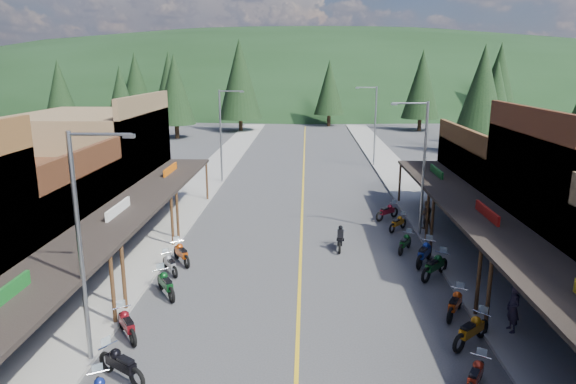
# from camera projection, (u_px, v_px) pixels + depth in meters

# --- Properties ---
(ground) EXTENTS (220.00, 220.00, 0.00)m
(ground) POSITION_uv_depth(u_px,v_px,m) (299.00, 291.00, 23.29)
(ground) COLOR #38383A
(ground) RESTS_ON ground
(centerline) EXTENTS (0.15, 90.00, 0.01)m
(centerline) POSITION_uv_depth(u_px,v_px,m) (303.00, 189.00, 42.70)
(centerline) COLOR gold
(centerline) RESTS_ON ground
(sidewalk_west) EXTENTS (3.40, 94.00, 0.15)m
(sidewalk_west) POSITION_uv_depth(u_px,v_px,m) (199.00, 187.00, 42.99)
(sidewalk_west) COLOR gray
(sidewalk_west) RESTS_ON ground
(sidewalk_east) EXTENTS (3.40, 94.00, 0.15)m
(sidewalk_east) POSITION_uv_depth(u_px,v_px,m) (408.00, 189.00, 42.37)
(sidewalk_east) COLOR gray
(sidewalk_east) RESTS_ON ground
(shop_west_2) EXTENTS (10.90, 9.00, 6.20)m
(shop_west_2) POSITION_uv_depth(u_px,v_px,m) (16.00, 223.00, 24.82)
(shop_west_2) COLOR #3F2111
(shop_west_2) RESTS_ON ground
(shop_west_3) EXTENTS (10.90, 10.20, 8.20)m
(shop_west_3) POSITION_uv_depth(u_px,v_px,m) (94.00, 166.00, 33.90)
(shop_west_3) COLOR brown
(shop_west_3) RESTS_ON ground
(shop_east_3) EXTENTS (10.90, 10.20, 6.20)m
(shop_east_3) POSITION_uv_depth(u_px,v_px,m) (515.00, 184.00, 33.16)
(shop_east_3) COLOR #4C2D16
(shop_east_3) RESTS_ON ground
(streetlight_0) EXTENTS (2.16, 0.18, 8.00)m
(streetlight_0) POSITION_uv_depth(u_px,v_px,m) (84.00, 240.00, 16.65)
(streetlight_0) COLOR gray
(streetlight_0) RESTS_ON ground
(streetlight_1) EXTENTS (2.16, 0.18, 8.00)m
(streetlight_1) POSITION_uv_depth(u_px,v_px,m) (222.00, 132.00, 43.82)
(streetlight_1) COLOR gray
(streetlight_1) RESTS_ON ground
(streetlight_2) EXTENTS (2.16, 0.18, 8.00)m
(streetlight_2) POSITION_uv_depth(u_px,v_px,m) (422.00, 163.00, 29.74)
(streetlight_2) COLOR gray
(streetlight_2) RESTS_ON ground
(streetlight_3) EXTENTS (2.16, 0.18, 8.00)m
(streetlight_3) POSITION_uv_depth(u_px,v_px,m) (374.00, 123.00, 51.09)
(streetlight_3) COLOR gray
(streetlight_3) RESTS_ON ground
(ridge_hill) EXTENTS (310.00, 140.00, 60.00)m
(ridge_hill) POSITION_uv_depth(u_px,v_px,m) (306.00, 100.00, 154.29)
(ridge_hill) COLOR black
(ridge_hill) RESTS_ON ground
(pine_0) EXTENTS (5.04, 5.04, 11.00)m
(pine_0) POSITION_uv_depth(u_px,v_px,m) (59.00, 88.00, 83.32)
(pine_0) COLOR black
(pine_0) RESTS_ON ground
(pine_1) EXTENTS (5.88, 5.88, 12.50)m
(pine_1) POSITION_uv_depth(u_px,v_px,m) (169.00, 82.00, 90.34)
(pine_1) COLOR black
(pine_1) RESTS_ON ground
(pine_2) EXTENTS (6.72, 6.72, 14.00)m
(pine_2) POSITION_uv_depth(u_px,v_px,m) (240.00, 79.00, 78.02)
(pine_2) COLOR black
(pine_2) RESTS_ON ground
(pine_3) EXTENTS (5.04, 5.04, 11.00)m
(pine_3) POSITION_uv_depth(u_px,v_px,m) (329.00, 87.00, 85.64)
(pine_3) COLOR black
(pine_3) RESTS_ON ground
(pine_4) EXTENTS (5.88, 5.88, 12.50)m
(pine_4) POSITION_uv_depth(u_px,v_px,m) (422.00, 84.00, 79.14)
(pine_4) COLOR black
(pine_4) RESTS_ON ground
(pine_5) EXTENTS (6.72, 6.72, 14.00)m
(pine_5) POSITION_uv_depth(u_px,v_px,m) (499.00, 77.00, 90.04)
(pine_5) COLOR black
(pine_5) RESTS_ON ground
(pine_7) EXTENTS (5.88, 5.88, 12.50)m
(pine_7) POSITION_uv_depth(u_px,v_px,m) (136.00, 81.00, 96.44)
(pine_7) COLOR black
(pine_7) RESTS_ON ground
(pine_8) EXTENTS (4.48, 4.48, 10.00)m
(pine_8) POSITION_uv_depth(u_px,v_px,m) (121.00, 100.00, 61.46)
(pine_8) COLOR black
(pine_8) RESTS_ON ground
(pine_9) EXTENTS (4.93, 4.93, 10.80)m
(pine_9) POSITION_uv_depth(u_px,v_px,m) (495.00, 95.00, 64.58)
(pine_9) COLOR black
(pine_9) RESTS_ON ground
(pine_10) EXTENTS (5.38, 5.38, 11.60)m
(pine_10) POSITION_uv_depth(u_px,v_px,m) (175.00, 90.00, 70.82)
(pine_10) COLOR black
(pine_10) RESTS_ON ground
(pine_11) EXTENTS (5.82, 5.82, 12.40)m
(pine_11) POSITION_uv_depth(u_px,v_px,m) (482.00, 91.00, 57.74)
(pine_11) COLOR black
(pine_11) RESTS_ON ground
(bike_west_5) EXTENTS (2.24, 1.85, 1.26)m
(bike_west_5) POSITION_uv_depth(u_px,v_px,m) (121.00, 363.00, 16.54)
(bike_west_5) COLOR black
(bike_west_5) RESTS_ON ground
(bike_west_6) EXTENTS (1.78, 2.14, 1.21)m
(bike_west_6) POSITION_uv_depth(u_px,v_px,m) (127.00, 323.00, 19.16)
(bike_west_6) COLOR maroon
(bike_west_6) RESTS_ON ground
(bike_west_7) EXTENTS (1.80, 2.26, 1.26)m
(bike_west_7) POSITION_uv_depth(u_px,v_px,m) (166.00, 283.00, 22.65)
(bike_west_7) COLOR #0C3E18
(bike_west_7) RESTS_ON ground
(bike_west_8) EXTENTS (1.58, 1.92, 1.08)m
(bike_west_8) POSITION_uv_depth(u_px,v_px,m) (170.00, 263.00, 25.15)
(bike_west_8) COLOR #949398
(bike_west_8) RESTS_ON ground
(bike_west_9) EXTENTS (1.77, 2.19, 1.23)m
(bike_west_9) POSITION_uv_depth(u_px,v_px,m) (181.00, 252.00, 26.41)
(bike_west_9) COLOR #B2410C
(bike_west_9) RESTS_ON ground
(bike_east_5) EXTENTS (1.56, 2.02, 1.12)m
(bike_east_5) POSITION_uv_depth(u_px,v_px,m) (476.00, 375.00, 16.03)
(bike_east_5) COLOR maroon
(bike_east_5) RESTS_ON ground
(bike_east_6) EXTENTS (2.15, 2.08, 1.28)m
(bike_east_6) POSITION_uv_depth(u_px,v_px,m) (472.00, 329.00, 18.64)
(bike_east_6) COLOR #A45F0B
(bike_east_6) RESTS_ON ground
(bike_east_7) EXTENTS (1.63, 2.17, 1.20)m
(bike_east_7) POSITION_uv_depth(u_px,v_px,m) (455.00, 303.00, 20.83)
(bike_east_7) COLOR #C73F0E
(bike_east_7) RESTS_ON ground
(bike_east_8) EXTENTS (2.13, 2.26, 1.33)m
(bike_east_8) POSITION_uv_depth(u_px,v_px,m) (435.00, 265.00, 24.61)
(bike_east_8) COLOR #0B3916
(bike_east_8) RESTS_ON ground
(bike_east_9) EXTENTS (1.81, 2.43, 1.34)m
(bike_east_9) POSITION_uv_depth(u_px,v_px,m) (424.00, 252.00, 26.30)
(bike_east_9) COLOR navy
(bike_east_9) RESTS_ON ground
(bike_east_10) EXTENTS (1.51, 2.06, 1.13)m
(bike_east_10) POSITION_uv_depth(u_px,v_px,m) (405.00, 242.00, 28.12)
(bike_east_10) COLOR #0D4516
(bike_east_10) RESTS_ON ground
(bike_east_11) EXTENTS (1.70, 1.87, 1.09)m
(bike_east_11) POSITION_uv_depth(u_px,v_px,m) (398.00, 222.00, 31.71)
(bike_east_11) COLOR #BB6B0D
(bike_east_11) RESTS_ON ground
(bike_east_12) EXTENTS (2.03, 1.91, 1.20)m
(bike_east_12) POSITION_uv_depth(u_px,v_px,m) (387.00, 211.00, 34.03)
(bike_east_12) COLOR maroon
(bike_east_12) RESTS_ON ground
(rider_on_bike) EXTENTS (0.82, 1.99, 1.48)m
(rider_on_bike) POSITION_uv_depth(u_px,v_px,m) (340.00, 239.00, 28.43)
(rider_on_bike) COLOR black
(rider_on_bike) RESTS_ON ground
(pedestrian_east_a) EXTENTS (0.50, 0.71, 1.85)m
(pedestrian_east_a) POSITION_uv_depth(u_px,v_px,m) (513.00, 309.00, 19.28)
(pedestrian_east_a) COLOR #272030
(pedestrian_east_a) RESTS_ON sidewalk_east
(pedestrian_east_b) EXTENTS (0.89, 0.55, 1.76)m
(pedestrian_east_b) POSITION_uv_depth(u_px,v_px,m) (426.00, 215.00, 31.64)
(pedestrian_east_b) COLOR brown
(pedestrian_east_b) RESTS_ON sidewalk_east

